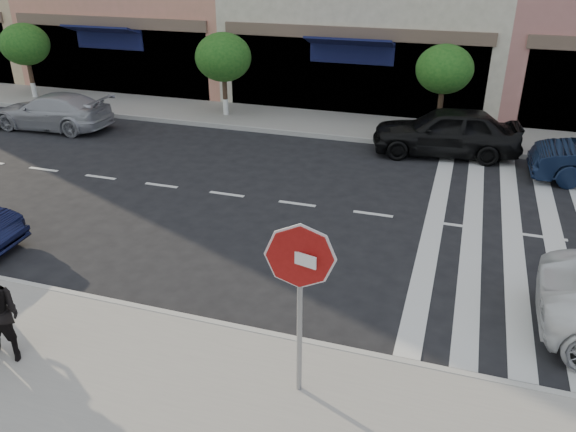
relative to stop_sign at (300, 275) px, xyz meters
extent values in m
plane|color=black|center=(-2.07, 2.62, -2.14)|extent=(120.00, 120.00, 0.00)
cube|color=gray|center=(-2.07, -1.13, -2.06)|extent=(60.00, 4.50, 0.15)
cube|color=gray|center=(-2.07, 13.62, -2.06)|extent=(60.00, 3.00, 0.15)
cylinder|color=#473323|center=(-16.07, 13.42, -1.16)|extent=(0.18, 0.18, 1.65)
cylinder|color=silver|center=(-16.07, 13.42, -1.69)|extent=(0.20, 0.20, 0.60)
ellipsoid|color=#194D16|center=(-16.07, 13.42, 0.21)|extent=(2.00, 2.00, 1.70)
cylinder|color=#473323|center=(-7.07, 13.42, -1.19)|extent=(0.18, 0.18, 1.60)
cylinder|color=silver|center=(-7.07, 13.42, -1.69)|extent=(0.20, 0.20, 0.60)
ellipsoid|color=#194D16|center=(-7.07, 13.42, 0.19)|extent=(2.10, 2.10, 1.79)
cylinder|color=#473323|center=(0.93, 13.42, -1.13)|extent=(0.18, 0.18, 1.71)
cylinder|color=silver|center=(0.93, 13.42, -1.69)|extent=(0.20, 0.20, 0.60)
ellipsoid|color=#194D16|center=(0.93, 13.42, 0.24)|extent=(1.90, 1.90, 1.62)
cylinder|color=gray|center=(0.00, 0.02, -0.74)|extent=(0.10, 0.10, 2.50)
cylinder|color=white|center=(0.00, 0.01, 0.28)|extent=(0.95, 0.26, 0.98)
cylinder|color=#9E1411|center=(0.00, -0.01, 0.28)|extent=(0.89, 0.25, 0.91)
cube|color=white|center=(0.00, -0.04, 0.28)|extent=(0.50, 0.15, 0.18)
imported|color=#A4A4A9|center=(-12.51, 10.22, -1.50)|extent=(4.47, 1.94, 1.28)
imported|color=black|center=(1.29, 11.72, -1.36)|extent=(4.75, 2.40, 1.55)
camera|label=1|loc=(1.83, -6.12, 3.99)|focal=35.00mm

